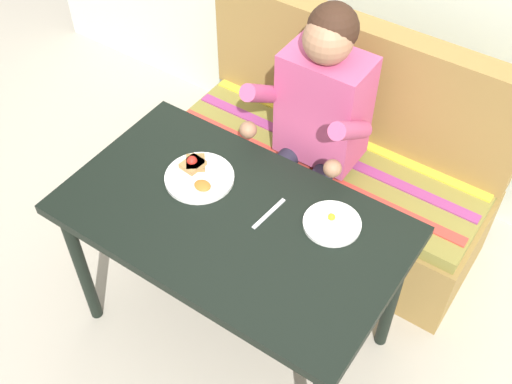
% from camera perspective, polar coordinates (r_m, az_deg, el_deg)
% --- Properties ---
extents(ground_plane, '(8.00, 8.00, 0.00)m').
position_cam_1_polar(ground_plane, '(2.78, -1.78, -12.03)').
color(ground_plane, '#AEA695').
extents(table, '(1.20, 0.70, 0.73)m').
position_cam_1_polar(table, '(2.25, -2.16, -3.57)').
color(table, black).
rests_on(table, ground).
extents(couch, '(1.44, 0.56, 1.00)m').
position_cam_1_polar(couch, '(2.92, 6.80, 2.14)').
color(couch, olive).
rests_on(couch, ground).
extents(person, '(0.45, 0.61, 1.21)m').
position_cam_1_polar(person, '(2.54, 5.30, 6.53)').
color(person, '#B84875').
rests_on(person, ground).
extents(plate_breakfast, '(0.25, 0.25, 0.05)m').
position_cam_1_polar(plate_breakfast, '(2.31, -5.21, 1.54)').
color(plate_breakfast, white).
rests_on(plate_breakfast, table).
extents(plate_eggs, '(0.20, 0.20, 0.04)m').
position_cam_1_polar(plate_eggs, '(2.17, 6.87, -2.79)').
color(plate_eggs, white).
rests_on(plate_eggs, table).
extents(fork, '(0.03, 0.17, 0.00)m').
position_cam_1_polar(fork, '(2.19, 1.17, -1.95)').
color(fork, silver).
rests_on(fork, table).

